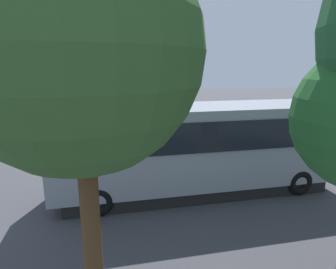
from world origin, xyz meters
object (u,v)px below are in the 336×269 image
at_px(spectator_left, 168,144).
at_px(spectator_centre, 143,146).
at_px(parked_motorcycle_silver, 186,160).
at_px(tour_bus, 197,149).
at_px(spectator_far_left, 194,145).
at_px(tree_right, 77,32).
at_px(stunt_motorcycle, 157,128).

relative_size(spectator_left, spectator_centre, 1.02).
bearing_deg(spectator_left, parked_motorcycle_silver, 138.79).
xyz_separation_m(tour_bus, spectator_far_left, (-0.79, -2.76, -0.63)).
distance_m(parked_motorcycle_silver, tree_right, 9.53).
xyz_separation_m(spectator_centre, tree_right, (1.89, 8.04, 4.07)).
distance_m(tour_bus, stunt_motorcycle, 7.10).
bearing_deg(spectator_far_left, spectator_centre, -2.96).
xyz_separation_m(spectator_left, spectator_centre, (1.18, 0.01, -0.02)).
bearing_deg(tour_bus, parked_motorcycle_silver, -96.71).
bearing_deg(spectator_far_left, stunt_motorcycle, -76.64).
distance_m(spectator_far_left, stunt_motorcycle, 4.43).
height_order(spectator_left, stunt_motorcycle, spectator_left).
relative_size(tour_bus, spectator_far_left, 5.98).
relative_size(tour_bus, tree_right, 1.41).
height_order(spectator_far_left, spectator_centre, spectator_centre).
distance_m(spectator_far_left, spectator_left, 1.27).
bearing_deg(tree_right, spectator_left, -110.85).
bearing_deg(tree_right, spectator_far_left, -118.66).
bearing_deg(spectator_centre, tree_right, 76.79).
bearing_deg(tour_bus, tree_right, 55.57).
relative_size(spectator_far_left, parked_motorcycle_silver, 0.83).
bearing_deg(tree_right, stunt_motorcycle, -105.13).
bearing_deg(spectator_left, tree_right, 69.15).
relative_size(spectator_left, stunt_motorcycle, 0.89).
bearing_deg(stunt_motorcycle, parked_motorcycle_silver, 95.87).
relative_size(tour_bus, spectator_centre, 5.84).
relative_size(tour_bus, stunt_motorcycle, 5.07).
bearing_deg(spectator_far_left, spectator_left, -5.92).
bearing_deg(parked_motorcycle_silver, stunt_motorcycle, -84.13).
distance_m(tour_bus, spectator_centre, 3.37).
bearing_deg(spectator_centre, stunt_motorcycle, -108.72).
height_order(tour_bus, parked_motorcycle_silver, tour_bus).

